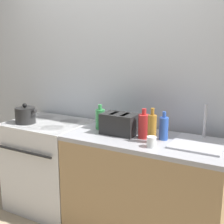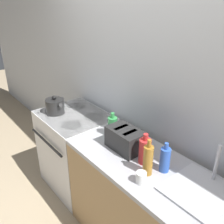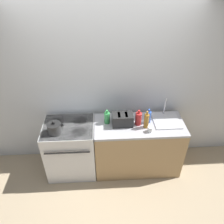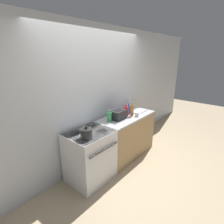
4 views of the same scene
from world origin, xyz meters
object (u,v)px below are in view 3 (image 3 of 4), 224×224
at_px(bottle_blue, 148,117).
at_px(bottle_green, 107,118).
at_px(bottle_amber, 146,121).
at_px(cup_white, 150,129).
at_px(toaster, 123,119).
at_px(bottle_red, 138,119).
at_px(stove, 71,148).
at_px(kettle, 55,128).

xyz_separation_m(bottle_blue, bottle_green, (-0.60, 0.02, -0.00)).
xyz_separation_m(bottle_amber, cup_white, (0.04, -0.10, -0.07)).
distance_m(toaster, bottle_green, 0.23).
bearing_deg(bottle_red, bottle_green, 172.25).
bearing_deg(toaster, bottle_amber, -14.70).
distance_m(stove, bottle_amber, 1.24).
relative_size(stove, cup_white, 10.99).
bearing_deg(kettle, toaster, 7.58).
relative_size(kettle, bottle_blue, 1.06).
height_order(kettle, bottle_blue, bottle_blue).
bearing_deg(bottle_green, bottle_amber, -13.83).
bearing_deg(kettle, bottle_green, 13.56).
distance_m(toaster, cup_white, 0.41).
bearing_deg(bottle_amber, bottle_blue, 65.34).
bearing_deg(toaster, kettle, -172.42).
height_order(bottle_blue, cup_white, bottle_blue).
bearing_deg(stove, toaster, 0.20).
relative_size(toaster, cup_white, 3.67).
bearing_deg(bottle_blue, kettle, -173.33).
relative_size(stove, bottle_green, 4.03).
distance_m(bottle_green, bottle_red, 0.45).
height_order(stove, toaster, toaster).
xyz_separation_m(toaster, bottle_green, (-0.22, 0.05, 0.00)).
height_order(kettle, bottle_red, bottle_red).
bearing_deg(bottle_amber, toaster, 165.30).
distance_m(stove, toaster, 0.94).
bearing_deg(cup_white, toaster, 153.15).
bearing_deg(toaster, stove, -179.80).
distance_m(toaster, bottle_blue, 0.38).
bearing_deg(cup_white, bottle_green, 158.23).
height_order(toaster, bottle_blue, bottle_blue).
xyz_separation_m(kettle, bottle_red, (1.17, 0.11, 0.02)).
distance_m(stove, bottle_red, 1.14).
height_order(kettle, bottle_green, bottle_green).
bearing_deg(stove, bottle_amber, -4.27).
xyz_separation_m(stove, cup_white, (1.15, -0.18, 0.47)).
bearing_deg(bottle_blue, cup_white, -93.96).
relative_size(kettle, cup_white, 2.98).
xyz_separation_m(kettle, bottle_green, (0.73, 0.17, 0.01)).
bearing_deg(bottle_green, toaster, -12.52).
relative_size(bottle_red, cup_white, 3.01).
height_order(bottle_amber, bottle_red, bottle_amber).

